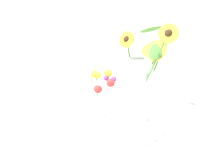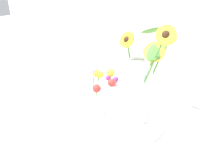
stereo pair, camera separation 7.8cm
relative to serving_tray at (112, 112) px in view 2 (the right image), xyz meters
The scene contains 6 objects.
ground_plane 0.09m from the serving_tray, 65.75° to the right, with size 6.00×6.00×0.00m, color silver.
serving_tray is the anchor object (origin of this frame).
mason_jar_sunflowers 0.21m from the serving_tray, 18.64° to the left, with size 0.27×0.19×0.44m.
vase_small_center 0.10m from the serving_tray, 117.81° to the right, with size 0.08×0.10×0.17m.
vase_bulb_right 0.17m from the serving_tray, 167.14° to the left, with size 0.08×0.09×0.21m.
vase_small_back 0.12m from the serving_tray, 131.84° to the left, with size 0.08×0.07×0.16m.
Camera 2 is at (0.55, -0.53, 0.60)m, focal length 35.00 mm.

